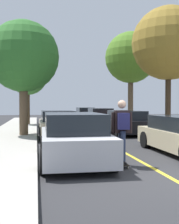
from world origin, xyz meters
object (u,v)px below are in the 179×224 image
(parked_car_left_near, at_px, (58,124))
(parked_car_right_far, at_px, (100,117))
(street_tree_right_nearest, at_px, (168,44))
(skateboarder, at_px, (122,127))
(street_tree_left_near, at_px, (28,76))
(street_tree_right_near, at_px, (131,58))
(parked_car_right_near, at_px, (126,122))
(parked_car_left_nearest, at_px, (74,138))
(parked_car_right_farthest, at_px, (85,114))
(skateboard, at_px, (122,163))
(street_tree_left_nearest, at_px, (23,57))

(parked_car_left_near, bearing_deg, parked_car_right_far, 63.06)
(parked_car_right_far, bearing_deg, street_tree_right_nearest, -78.85)
(parked_car_left_near, relative_size, skateboarder, 2.52)
(parked_car_right_far, height_order, street_tree_left_near, street_tree_left_near)
(parked_car_right_far, height_order, street_tree_right_near, street_tree_right_near)
(parked_car_left_near, xyz_separation_m, parked_car_right_near, (3.95, 0.84, 0.00))
(street_tree_right_nearest, height_order, skateboarder, street_tree_right_nearest)
(parked_car_left_nearest, height_order, street_tree_left_near, street_tree_left_near)
(parked_car_left_near, bearing_deg, street_tree_right_near, 42.41)
(parked_car_right_near, height_order, street_tree_right_nearest, street_tree_right_nearest)
(parked_car_left_nearest, bearing_deg, street_tree_left_near, 96.70)
(parked_car_right_farthest, relative_size, skateboard, 5.12)
(street_tree_left_nearest, bearing_deg, parked_car_left_nearest, -75.67)
(street_tree_right_nearest, bearing_deg, street_tree_left_nearest, 171.80)
(skateboard, bearing_deg, street_tree_right_near, 70.51)
(street_tree_left_nearest, distance_m, street_tree_left_near, 7.86)
(parked_car_right_near, distance_m, skateboarder, 8.65)
(parked_car_left_near, height_order, parked_car_right_far, parked_car_right_far)
(parked_car_right_far, bearing_deg, parked_car_right_farthest, 89.98)
(parked_car_right_near, height_order, parked_car_right_far, parked_car_right_far)
(parked_car_right_near, relative_size, street_tree_right_nearest, 0.67)
(street_tree_left_nearest, height_order, skateboard, street_tree_left_nearest)
(street_tree_left_nearest, bearing_deg, street_tree_right_near, 34.31)
(parked_car_left_nearest, xyz_separation_m, skateboard, (1.23, -0.77, -0.62))
(parked_car_left_nearest, distance_m, parked_car_right_near, 8.38)
(street_tree_right_nearest, xyz_separation_m, skateboard, (-4.42, -6.41, -4.74))
(parked_car_left_nearest, height_order, street_tree_right_near, street_tree_right_near)
(street_tree_left_nearest, height_order, street_tree_left_near, street_tree_left_nearest)
(parked_car_left_near, height_order, street_tree_left_nearest, street_tree_left_nearest)
(parked_car_left_nearest, xyz_separation_m, skateboarder, (1.23, -0.81, 0.36))
(parked_car_right_near, height_order, skateboarder, skateboarder)
(parked_car_left_near, xyz_separation_m, parked_car_right_far, (3.95, 7.76, 0.02))
(street_tree_left_nearest, distance_m, skateboard, 8.98)
(parked_car_left_near, relative_size, skateboard, 5.07)
(street_tree_right_near, bearing_deg, street_tree_left_nearest, -145.69)
(parked_car_right_farthest, distance_m, street_tree_right_near, 10.81)
(street_tree_right_nearest, distance_m, street_tree_right_near, 6.09)
(street_tree_right_nearest, bearing_deg, parked_car_left_nearest, -135.11)
(parked_car_left_nearest, relative_size, street_tree_left_near, 0.79)
(parked_car_left_nearest, relative_size, street_tree_right_near, 0.61)
(street_tree_right_near, relative_size, skateboard, 7.97)
(parked_car_right_farthest, bearing_deg, skateboarder, -96.95)
(parked_car_left_near, distance_m, street_tree_right_near, 8.83)
(parked_car_left_nearest, bearing_deg, street_tree_left_nearest, 104.33)
(street_tree_left_nearest, xyz_separation_m, street_tree_left_near, (-0.00, 7.85, -0.23))
(parked_car_right_far, distance_m, parked_car_right_farthest, 7.14)
(street_tree_left_near, height_order, street_tree_right_near, street_tree_right_near)
(parked_car_right_far, height_order, skateboard, parked_car_right_far)
(street_tree_right_nearest, distance_m, skateboard, 9.12)
(parked_car_left_near, height_order, street_tree_right_near, street_tree_right_near)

